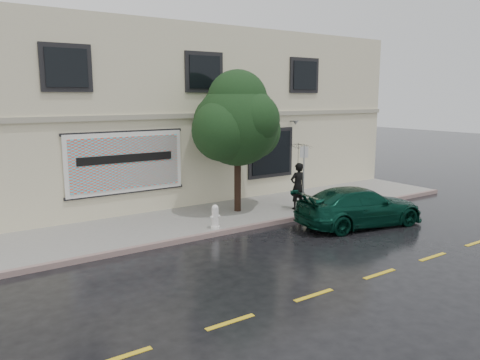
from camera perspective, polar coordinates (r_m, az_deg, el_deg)
ground at (r=14.54m, az=5.82°, el=-7.15°), size 90.00×90.00×0.00m
sidewalk at (r=17.03m, az=-1.27°, el=-4.24°), size 20.00×3.50×0.15m
curb at (r=15.64m, az=2.26°, el=-5.56°), size 20.00×0.18×0.16m
road_marking at (r=12.24m, az=16.65°, el=-10.91°), size 19.00×0.12×0.01m
building at (r=21.55m, az=-9.77°, el=7.87°), size 20.00×8.12×7.00m
billboard at (r=16.69m, az=-13.73°, el=2.09°), size 4.30×0.16×2.20m
car at (r=16.26m, az=14.37°, el=-3.15°), size 4.79×2.78×1.31m
pedestrian at (r=17.49m, az=7.06°, el=-0.75°), size 0.68×0.49×1.75m
umbrella at (r=17.30m, az=7.16°, el=3.41°), size 1.31×1.31×0.80m
street_tree at (r=16.80m, az=-0.30°, el=6.79°), size 2.99×2.99×4.68m
fire_hydrant at (r=14.95m, az=-3.05°, el=-4.51°), size 0.32×0.30×0.78m
sign_pole at (r=16.79m, az=7.76°, el=0.90°), size 0.29×0.14×2.46m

